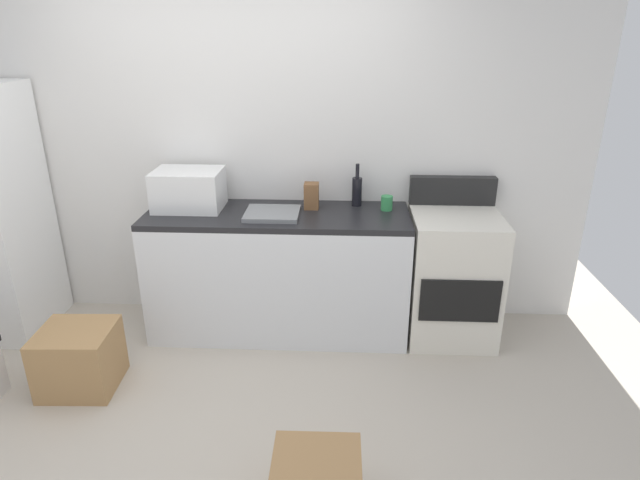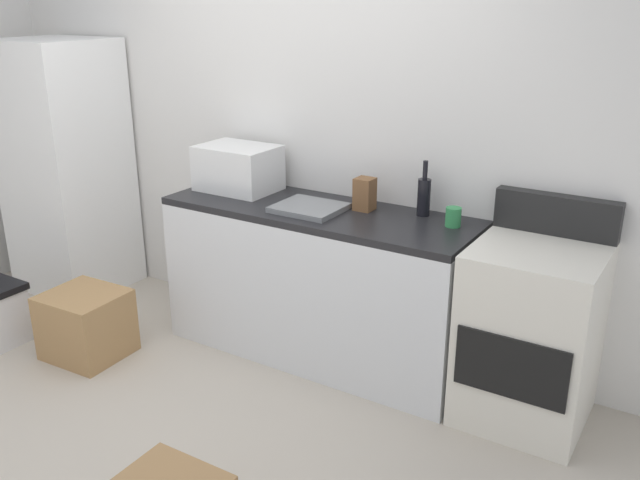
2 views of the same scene
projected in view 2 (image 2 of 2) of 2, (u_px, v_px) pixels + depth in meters
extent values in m
plane|color=#B2A899|center=(134.00, 440.00, 3.27)|extent=(6.00, 6.00, 0.00)
cube|color=silver|center=(307.00, 122.00, 4.06)|extent=(5.00, 0.10, 2.60)
cube|color=silver|center=(319.00, 286.00, 3.93)|extent=(1.80, 0.60, 0.86)
cube|color=black|center=(318.00, 212.00, 3.78)|extent=(1.80, 0.60, 0.04)
cube|color=white|center=(67.00, 168.00, 4.76)|extent=(0.68, 0.66, 1.75)
cube|color=silver|center=(530.00, 335.00, 3.32)|extent=(0.60, 0.60, 0.90)
cube|color=black|center=(510.00, 368.00, 3.09)|extent=(0.52, 0.02, 0.30)
cube|color=black|center=(556.00, 215.00, 3.34)|extent=(0.60, 0.08, 0.20)
cube|color=white|center=(238.00, 168.00, 4.09)|extent=(0.46, 0.34, 0.27)
cube|color=slate|center=(309.00, 208.00, 3.73)|extent=(0.36, 0.32, 0.03)
cylinder|color=black|center=(424.00, 197.00, 3.62)|extent=(0.07, 0.07, 0.20)
cylinder|color=black|center=(425.00, 170.00, 3.57)|extent=(0.03, 0.03, 0.10)
cylinder|color=#338C4C|center=(453.00, 217.00, 3.47)|extent=(0.08, 0.08, 0.10)
cube|color=brown|center=(365.00, 194.00, 3.72)|extent=(0.10, 0.10, 0.18)
cube|color=#A37A4C|center=(86.00, 324.00, 3.99)|extent=(0.45, 0.42, 0.39)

